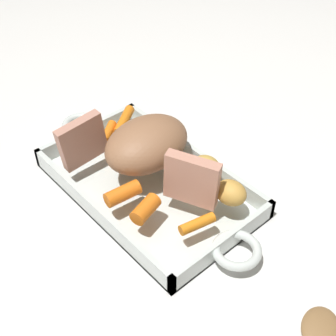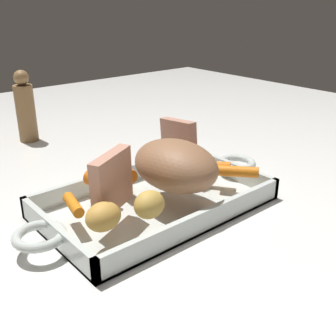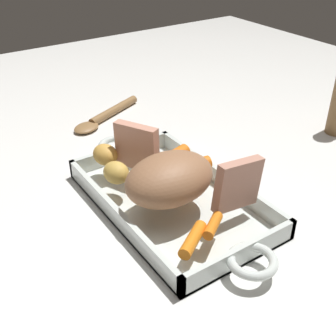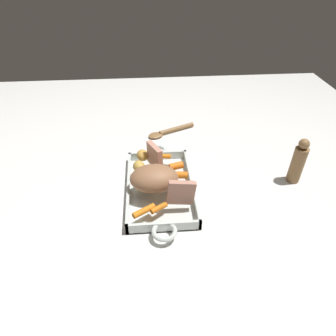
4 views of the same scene
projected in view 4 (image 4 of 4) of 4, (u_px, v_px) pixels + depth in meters
ground_plane at (160, 190)px, 0.94m from camera, size 1.98×1.98×0.00m
roasting_dish at (160, 188)px, 0.93m from camera, size 0.45×0.21×0.03m
pork_roast at (154, 178)px, 0.87m from camera, size 0.11×0.15×0.07m
roast_slice_thick at (181, 193)px, 0.82m from camera, size 0.02×0.08×0.08m
roast_slice_outer at (155, 156)px, 0.96m from camera, size 0.08×0.05×0.08m
baby_carrot_center_right at (176, 166)px, 0.96m from camera, size 0.04×0.05×0.02m
baby_carrot_northwest at (159, 208)px, 0.82m from camera, size 0.04×0.05×0.02m
baby_carrot_short at (144, 211)px, 0.81m from camera, size 0.05×0.07×0.02m
baby_carrot_long at (179, 175)px, 0.93m from camera, size 0.03×0.06×0.02m
baby_carrot_southwest at (163, 156)px, 1.01m from camera, size 0.03×0.06×0.02m
potato_whole at (139, 166)px, 0.95m from camera, size 0.06×0.05×0.04m
potato_near_roast at (142, 155)px, 1.00m from camera, size 0.05×0.05×0.04m
serving_spoon at (168, 131)px, 1.21m from camera, size 0.11×0.21×0.02m
pepper_mill at (298, 162)px, 0.93m from camera, size 0.04×0.04×0.16m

